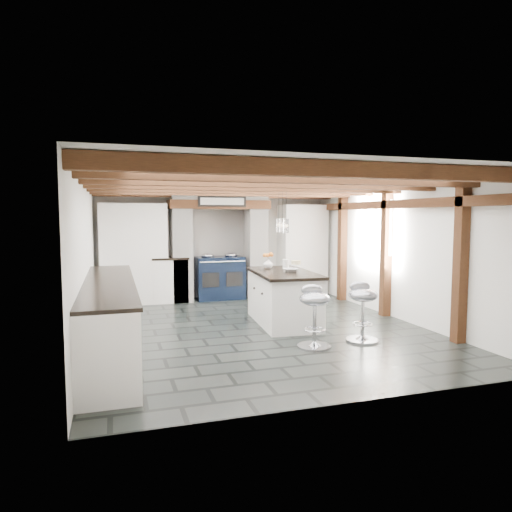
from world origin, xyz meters
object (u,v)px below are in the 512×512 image
object	(u,v)px
range_cooker	(220,277)
kitchen_island	(283,297)
bar_stool_near	(363,304)
bar_stool_far	(314,309)

from	to	relation	value
range_cooker	kitchen_island	size ratio (longest dim) A/B	0.56
range_cooker	bar_stool_near	world-z (taller)	range_cooker
range_cooker	kitchen_island	bearing A→B (deg)	-78.52
kitchen_island	range_cooker	bearing A→B (deg)	105.76
kitchen_island	bar_stool_far	world-z (taller)	kitchen_island
range_cooker	kitchen_island	distance (m)	2.53
range_cooker	bar_stool_far	size ratio (longest dim) A/B	1.19
range_cooker	bar_stool_far	distance (m)	3.93
kitchen_island	bar_stool_near	xyz separation A→B (m)	(0.68, -1.35, 0.08)
bar_stool_far	kitchen_island	bearing A→B (deg)	102.90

